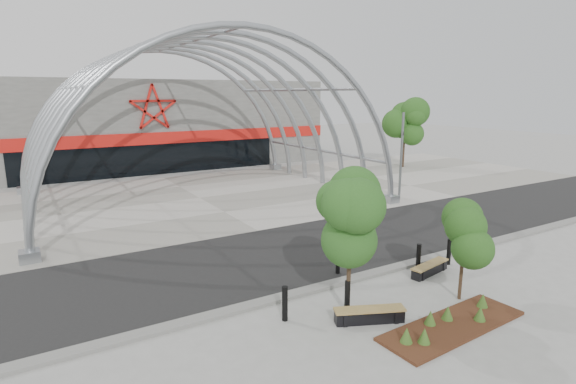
{
  "coord_description": "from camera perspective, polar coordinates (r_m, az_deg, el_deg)",
  "views": [
    {
      "loc": [
        -9.82,
        -12.44,
        6.81
      ],
      "look_at": [
        0.0,
        4.0,
        2.6
      ],
      "focal_mm": 28.0,
      "sensor_mm": 36.0,
      "label": 1
    }
  ],
  "objects": [
    {
      "name": "ground",
      "position": [
        17.25,
        6.95,
        -10.95
      ],
      "size": [
        140.0,
        140.0,
        0.0
      ],
      "primitive_type": "plane",
      "color": "gray",
      "rests_on": "ground"
    },
    {
      "name": "road",
      "position": [
        19.92,
        0.74,
        -7.56
      ],
      "size": [
        140.0,
        7.0,
        0.02
      ],
      "primitive_type": "cube",
      "color": "black",
      "rests_on": "ground"
    },
    {
      "name": "forecourt",
      "position": [
        30.39,
        -11.19,
        -0.75
      ],
      "size": [
        60.0,
        17.0,
        0.04
      ],
      "primitive_type": "cube",
      "color": "gray",
      "rests_on": "ground"
    },
    {
      "name": "kerb",
      "position": [
        17.05,
        7.48,
        -11.04
      ],
      "size": [
        60.0,
        0.5,
        0.12
      ],
      "primitive_type": "cube",
      "color": "slate",
      "rests_on": "ground"
    },
    {
      "name": "arena_building",
      "position": [
        47.02,
        -18.94,
        8.3
      ],
      "size": [
        34.0,
        15.24,
        8.0
      ],
      "color": "#63635E",
      "rests_on": "ground"
    },
    {
      "name": "vault_canopy",
      "position": [
        30.39,
        -11.19,
        -0.76
      ],
      "size": [
        20.8,
        15.8,
        20.36
      ],
      "color": "#979CA1",
      "rests_on": "ground"
    },
    {
      "name": "planting_bed",
      "position": [
        14.72,
        20.01,
        -15.4
      ],
      "size": [
        5.1,
        1.8,
        0.53
      ],
      "color": "#39180F",
      "rests_on": "ground"
    },
    {
      "name": "signal_pole",
      "position": [
        29.93,
        14.2,
        4.62
      ],
      "size": [
        0.23,
        0.8,
        5.65
      ],
      "color": "slate",
      "rests_on": "ground"
    },
    {
      "name": "street_tree_0",
      "position": [
        13.79,
        7.93,
        -3.47
      ],
      "size": [
        1.87,
        1.87,
        4.27
      ],
      "color": "#2D2216",
      "rests_on": "ground"
    },
    {
      "name": "street_tree_1",
      "position": [
        15.86,
        21.56,
        -4.5
      ],
      "size": [
        1.44,
        1.44,
        3.39
      ],
      "color": "#322215",
      "rests_on": "ground"
    },
    {
      "name": "bench_0",
      "position": [
        14.35,
        10.29,
        -15.16
      ],
      "size": [
        2.17,
        1.31,
        0.45
      ],
      "color": "black",
      "rests_on": "ground"
    },
    {
      "name": "bench_1",
      "position": [
        18.36,
        17.55,
        -9.29
      ],
      "size": [
        2.06,
        0.81,
        0.42
      ],
      "color": "black",
      "rests_on": "ground"
    },
    {
      "name": "bollard_0",
      "position": [
        14.07,
        -0.4,
        -13.99
      ],
      "size": [
        0.18,
        0.18,
        1.11
      ],
      "primitive_type": "cylinder",
      "color": "black",
      "rests_on": "ground"
    },
    {
      "name": "bollard_1",
      "position": [
        14.65,
        7.52,
        -13.06
      ],
      "size": [
        0.17,
        0.17,
        1.08
      ],
      "primitive_type": "cylinder",
      "color": "black",
      "rests_on": "ground"
    },
    {
      "name": "bollard_2",
      "position": [
        17.55,
        6.35,
        -8.74
      ],
      "size": [
        0.16,
        0.16,
        1.01
      ],
      "primitive_type": "cylinder",
      "color": "black",
      "rests_on": "ground"
    },
    {
      "name": "bollard_3",
      "position": [
        18.4,
        16.23,
        -8.01
      ],
      "size": [
        0.18,
        0.18,
        1.1
      ],
      "primitive_type": "cylinder",
      "color": "black",
      "rests_on": "ground"
    },
    {
      "name": "bollard_4",
      "position": [
        19.47,
        19.76,
        -7.15
      ],
      "size": [
        0.17,
        0.17,
        1.08
      ],
      "primitive_type": "cylinder",
      "color": "black",
      "rests_on": "ground"
    },
    {
      "name": "bg_tree_1",
      "position": [
        43.4,
        14.65,
        8.62
      ],
      "size": [
        2.7,
        2.7,
        5.91
      ],
      "color": "black",
      "rests_on": "ground"
    }
  ]
}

